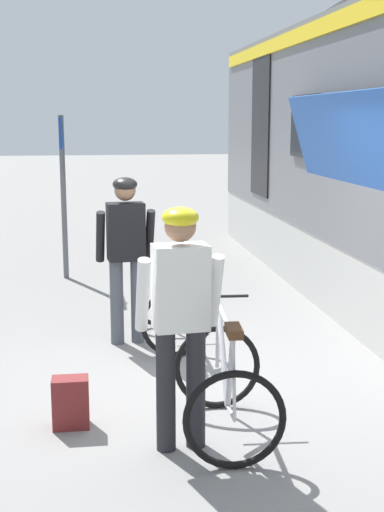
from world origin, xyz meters
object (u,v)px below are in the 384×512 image
object	(u,v)px
cyclist_far_in_dark	(126,245)
backpack_on_platform	(71,403)
bicycle_near_silver	(225,386)
bicycle_far_red	(169,305)
cyclist_near_in_white	(180,307)
platform_sign_post	(63,169)

from	to	relation	value
cyclist_far_in_dark	backpack_on_platform	xyz separation A→B (m)	(-0.56, -2.02, -0.85)
bicycle_near_silver	bicycle_far_red	bearing A→B (deg)	93.68
bicycle_near_silver	bicycle_far_red	distance (m)	2.33
cyclist_near_in_white	platform_sign_post	size ratio (longest dim) A/B	0.73
cyclist_near_in_white	platform_sign_post	xyz separation A→B (m)	(-0.97, 5.69, 0.57)
bicycle_near_silver	bicycle_far_red	size ratio (longest dim) A/B	1.03
cyclist_far_in_dark	bicycle_near_silver	size ratio (longest dim) A/B	1.58
backpack_on_platform	platform_sign_post	xyz separation A→B (m)	(-0.17, 5.23, 1.42)
backpack_on_platform	platform_sign_post	size ratio (longest dim) A/B	0.17
bicycle_far_red	platform_sign_post	world-z (taller)	platform_sign_post
cyclist_far_in_dark	bicycle_near_silver	distance (m)	2.51
bicycle_near_silver	bicycle_far_red	world-z (taller)	same
bicycle_near_silver	bicycle_far_red	xyz separation A→B (m)	(-0.15, 2.32, 0.00)
cyclist_far_in_dark	backpack_on_platform	distance (m)	2.26
platform_sign_post	cyclist_near_in_white	bearing A→B (deg)	-80.34
bicycle_far_red	cyclist_far_in_dark	bearing A→B (deg)	176.62
cyclist_near_in_white	bicycle_far_red	world-z (taller)	cyclist_near_in_white
cyclist_near_in_white	bicycle_far_red	xyz separation A→B (m)	(0.20, 2.45, -0.65)
cyclist_near_in_white	cyclist_far_in_dark	size ratio (longest dim) A/B	1.00
bicycle_far_red	backpack_on_platform	distance (m)	2.24
cyclist_near_in_white	cyclist_far_in_dark	world-z (taller)	same
bicycle_far_red	platform_sign_post	size ratio (longest dim) A/B	0.45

